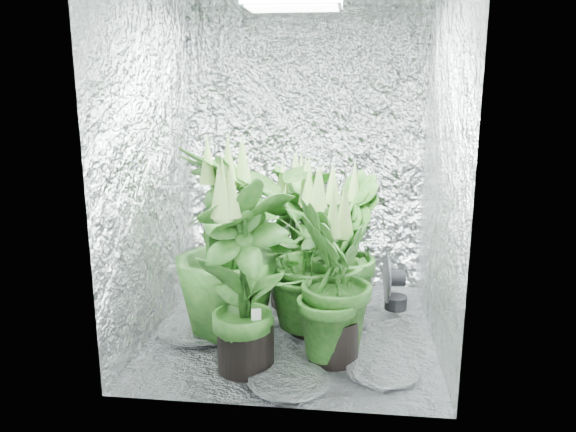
# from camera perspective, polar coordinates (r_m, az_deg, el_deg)

# --- Properties ---
(ground) EXTENTS (1.60, 1.60, 0.00)m
(ground) POSITION_cam_1_polar(r_m,az_deg,el_deg) (3.35, 0.43, -11.55)
(ground) COLOR white
(ground) RESTS_ON ground
(walls) EXTENTS (1.62, 1.62, 2.00)m
(walls) POSITION_cam_1_polar(r_m,az_deg,el_deg) (3.07, 0.46, 5.63)
(walls) COLOR white
(walls) RESTS_ON ground
(grow_lamp) EXTENTS (0.50, 0.30, 0.22)m
(grow_lamp) POSITION_cam_1_polar(r_m,az_deg,el_deg) (3.06, 0.49, 21.12)
(grow_lamp) COLOR gray
(grow_lamp) RESTS_ON ceiling
(plant_a) EXTENTS (0.88, 0.88, 0.96)m
(plant_a) POSITION_cam_1_polar(r_m,az_deg,el_deg) (3.81, 0.44, -1.20)
(plant_a) COLOR black
(plant_a) RESTS_ON ground
(plant_b) EXTENTS (0.64, 0.64, 0.97)m
(plant_b) POSITION_cam_1_polar(r_m,az_deg,el_deg) (3.58, 0.50, -2.45)
(plant_b) COLOR black
(plant_b) RESTS_ON ground
(plant_c) EXTENTS (0.48, 0.48, 0.97)m
(plant_c) POSITION_cam_1_polar(r_m,az_deg,el_deg) (3.36, 5.70, -3.50)
(plant_c) COLOR black
(plant_c) RESTS_ON ground
(plant_d) EXTENTS (0.83, 0.83, 1.15)m
(plant_d) POSITION_cam_1_polar(r_m,az_deg,el_deg) (3.15, -6.44, -2.93)
(plant_d) COLOR black
(plant_d) RESTS_ON ground
(plant_e) EXTENTS (1.07, 1.07, 0.99)m
(plant_e) POSITION_cam_1_polar(r_m,az_deg,el_deg) (3.19, 2.57, -3.93)
(plant_e) COLOR black
(plant_e) RESTS_ON ground
(plant_f) EXTENTS (0.73, 0.73, 1.08)m
(plant_f) POSITION_cam_1_polar(r_m,az_deg,el_deg) (2.76, -4.45, -6.16)
(plant_f) COLOR black
(plant_f) RESTS_ON ground
(plant_g) EXTENTS (0.53, 0.53, 0.93)m
(plant_g) POSITION_cam_1_polar(r_m,az_deg,el_deg) (2.88, 4.74, -6.80)
(plant_g) COLOR black
(plant_g) RESTS_ON ground
(circulation_fan) EXTENTS (0.15, 0.32, 0.37)m
(circulation_fan) POSITION_cam_1_polar(r_m,az_deg,el_deg) (3.66, 10.48, -6.96)
(circulation_fan) COLOR black
(circulation_fan) RESTS_ON ground
(plant_label) EXTENTS (0.05, 0.03, 0.08)m
(plant_label) POSITION_cam_1_polar(r_m,az_deg,el_deg) (2.79, -3.25, -10.15)
(plant_label) COLOR white
(plant_label) RESTS_ON plant_f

